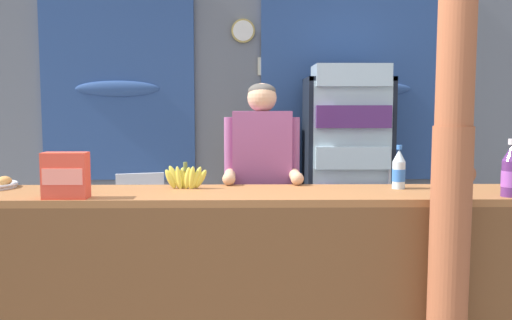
{
  "coord_description": "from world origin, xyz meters",
  "views": [
    {
      "loc": [
        0.06,
        -2.52,
        1.44
      ],
      "look_at": [
        0.12,
        0.81,
        1.12
      ],
      "focal_mm": 37.83,
      "sensor_mm": 36.0,
      "label": 1
    }
  ],
  "objects_px": {
    "plastic_lawn_chair": "(142,217)",
    "bottle_shelf_rack": "(269,185)",
    "stall_counter": "(245,262)",
    "soda_bottle_water": "(399,170)",
    "shopkeeper": "(262,174)",
    "timber_post": "(453,138)",
    "banana_bunch": "(185,178)",
    "drink_fridge": "(347,154)",
    "snack_box_crackers": "(66,175)",
    "soda_bottle_grape_soda": "(511,172)"
  },
  "relations": [
    {
      "from": "timber_post",
      "to": "soda_bottle_grape_soda",
      "type": "xyz_separation_m",
      "value": [
        0.39,
        0.2,
        -0.19
      ]
    },
    {
      "from": "bottle_shelf_rack",
      "to": "banana_bunch",
      "type": "relative_size",
      "value": 4.92
    },
    {
      "from": "banana_bunch",
      "to": "shopkeeper",
      "type": "bearing_deg",
      "value": 40.71
    },
    {
      "from": "drink_fridge",
      "to": "soda_bottle_water",
      "type": "distance_m",
      "value": 1.95
    },
    {
      "from": "shopkeeper",
      "to": "banana_bunch",
      "type": "xyz_separation_m",
      "value": [
        -0.46,
        -0.39,
        0.03
      ]
    },
    {
      "from": "soda_bottle_grape_soda",
      "to": "banana_bunch",
      "type": "distance_m",
      "value": 1.78
    },
    {
      "from": "timber_post",
      "to": "plastic_lawn_chair",
      "type": "xyz_separation_m",
      "value": [
        -1.92,
        2.03,
        -0.8
      ]
    },
    {
      "from": "bottle_shelf_rack",
      "to": "soda_bottle_grape_soda",
      "type": "relative_size",
      "value": 4.3
    },
    {
      "from": "drink_fridge",
      "to": "plastic_lawn_chair",
      "type": "distance_m",
      "value": 1.97
    },
    {
      "from": "timber_post",
      "to": "soda_bottle_grape_soda",
      "type": "distance_m",
      "value": 0.48
    },
    {
      "from": "stall_counter",
      "to": "timber_post",
      "type": "distance_m",
      "value": 1.25
    },
    {
      "from": "drink_fridge",
      "to": "banana_bunch",
      "type": "relative_size",
      "value": 6.84
    },
    {
      "from": "soda_bottle_water",
      "to": "stall_counter",
      "type": "bearing_deg",
      "value": -166.16
    },
    {
      "from": "drink_fridge",
      "to": "soda_bottle_grape_soda",
      "type": "bearing_deg",
      "value": -78.6
    },
    {
      "from": "soda_bottle_grape_soda",
      "to": "timber_post",
      "type": "bearing_deg",
      "value": -152.36
    },
    {
      "from": "soda_bottle_water",
      "to": "bottle_shelf_rack",
      "type": "bearing_deg",
      "value": 107.03
    },
    {
      "from": "bottle_shelf_rack",
      "to": "shopkeeper",
      "type": "relative_size",
      "value": 0.82
    },
    {
      "from": "plastic_lawn_chair",
      "to": "bottle_shelf_rack",
      "type": "bearing_deg",
      "value": 28.9
    },
    {
      "from": "shopkeeper",
      "to": "soda_bottle_water",
      "type": "xyz_separation_m",
      "value": [
        0.78,
        -0.41,
        0.07
      ]
    },
    {
      "from": "soda_bottle_water",
      "to": "snack_box_crackers",
      "type": "bearing_deg",
      "value": -170.41
    },
    {
      "from": "shopkeeper",
      "to": "soda_bottle_grape_soda",
      "type": "bearing_deg",
      "value": -28.35
    },
    {
      "from": "plastic_lawn_chair",
      "to": "shopkeeper",
      "type": "bearing_deg",
      "value": -48.06
    },
    {
      "from": "drink_fridge",
      "to": "plastic_lawn_chair",
      "type": "relative_size",
      "value": 2.12
    },
    {
      "from": "soda_bottle_water",
      "to": "banana_bunch",
      "type": "distance_m",
      "value": 1.24
    },
    {
      "from": "soda_bottle_grape_soda",
      "to": "plastic_lawn_chair",
      "type": "bearing_deg",
      "value": 141.64
    },
    {
      "from": "timber_post",
      "to": "bottle_shelf_rack",
      "type": "bearing_deg",
      "value": 106.49
    },
    {
      "from": "drink_fridge",
      "to": "soda_bottle_water",
      "type": "relative_size",
      "value": 7.2
    },
    {
      "from": "stall_counter",
      "to": "plastic_lawn_chair",
      "type": "height_order",
      "value": "stall_counter"
    },
    {
      "from": "soda_bottle_grape_soda",
      "to": "drink_fridge",
      "type": "bearing_deg",
      "value": 101.4
    },
    {
      "from": "bottle_shelf_rack",
      "to": "banana_bunch",
      "type": "xyz_separation_m",
      "value": [
        -0.57,
        -2.14,
        0.35
      ]
    },
    {
      "from": "timber_post",
      "to": "shopkeeper",
      "type": "height_order",
      "value": "timber_post"
    },
    {
      "from": "timber_post",
      "to": "shopkeeper",
      "type": "bearing_deg",
      "value": 135.05
    },
    {
      "from": "stall_counter",
      "to": "soda_bottle_grape_soda",
      "type": "xyz_separation_m",
      "value": [
        1.4,
        -0.07,
        0.5
      ]
    },
    {
      "from": "drink_fridge",
      "to": "plastic_lawn_chair",
      "type": "xyz_separation_m",
      "value": [
        -1.86,
        -0.41,
        -0.51
      ]
    },
    {
      "from": "plastic_lawn_chair",
      "to": "soda_bottle_grape_soda",
      "type": "height_order",
      "value": "soda_bottle_grape_soda"
    },
    {
      "from": "stall_counter",
      "to": "soda_bottle_water",
      "type": "distance_m",
      "value": 1.03
    },
    {
      "from": "bottle_shelf_rack",
      "to": "shopkeeper",
      "type": "height_order",
      "value": "shopkeeper"
    },
    {
      "from": "shopkeeper",
      "to": "banana_bunch",
      "type": "distance_m",
      "value": 0.6
    },
    {
      "from": "timber_post",
      "to": "drink_fridge",
      "type": "relative_size",
      "value": 1.48
    },
    {
      "from": "shopkeeper",
      "to": "timber_post",
      "type": "bearing_deg",
      "value": -44.95
    },
    {
      "from": "stall_counter",
      "to": "soda_bottle_grape_soda",
      "type": "distance_m",
      "value": 1.49
    },
    {
      "from": "stall_counter",
      "to": "banana_bunch",
      "type": "xyz_separation_m",
      "value": [
        -0.35,
        0.24,
        0.43
      ]
    },
    {
      "from": "soda_bottle_water",
      "to": "banana_bunch",
      "type": "relative_size",
      "value": 0.95
    },
    {
      "from": "stall_counter",
      "to": "shopkeeper",
      "type": "xyz_separation_m",
      "value": [
        0.11,
        0.63,
        0.4
      ]
    },
    {
      "from": "soda_bottle_water",
      "to": "snack_box_crackers",
      "type": "distance_m",
      "value": 1.84
    },
    {
      "from": "snack_box_crackers",
      "to": "banana_bunch",
      "type": "distance_m",
      "value": 0.67
    },
    {
      "from": "stall_counter",
      "to": "soda_bottle_water",
      "type": "relative_size",
      "value": 16.19
    },
    {
      "from": "bottle_shelf_rack",
      "to": "snack_box_crackers",
      "type": "relative_size",
      "value": 5.49
    },
    {
      "from": "snack_box_crackers",
      "to": "soda_bottle_grape_soda",
      "type": "bearing_deg",
      "value": 0.54
    },
    {
      "from": "bottle_shelf_rack",
      "to": "soda_bottle_water",
      "type": "height_order",
      "value": "bottle_shelf_rack"
    }
  ]
}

